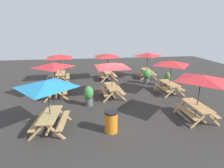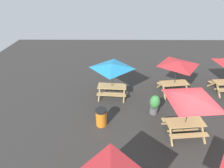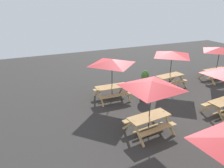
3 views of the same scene
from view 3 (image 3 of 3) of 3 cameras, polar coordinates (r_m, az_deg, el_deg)
The scene contains 7 objects.
ground_plane at distance 11.87m, azimuth 25.41°, elevation -7.11°, with size 31.20×31.20×0.00m, color #33302D.
picnic_table_2 at distance 11.57m, azimuth -0.00°, elevation 5.03°, with size 2.05×2.05×2.34m.
picnic_table_3 at distance 8.62m, azimuth 10.21°, elevation -1.18°, with size 2.81×2.81×2.34m.
picnic_table_5 at distance 13.87m, azimuth 15.38°, elevation 7.02°, with size 2.19×2.19×2.34m.
picnic_table_6 at distance 16.18m, azimuth 26.29°, elevation 7.56°, with size 2.04×2.04×2.34m.
potted_plant_0 at distance 12.28m, azimuth 8.38°, elevation -0.79°, with size 0.65×0.65×1.15m.
potted_plant_2 at distance 13.85m, azimuth 8.59°, elevation 1.46°, with size 0.49×0.49×1.12m.
Camera 3 is at (-8.39, -6.55, 5.24)m, focal length 35.00 mm.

